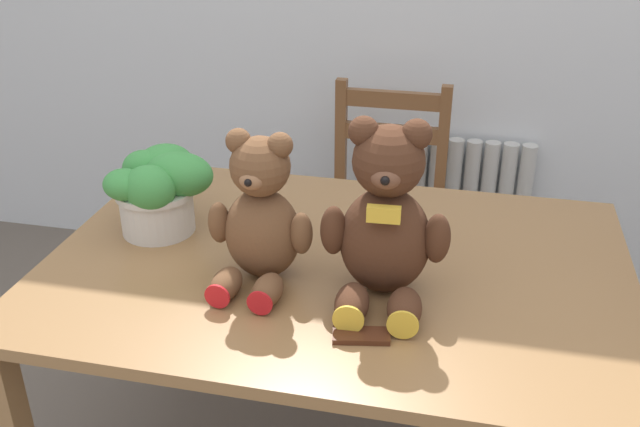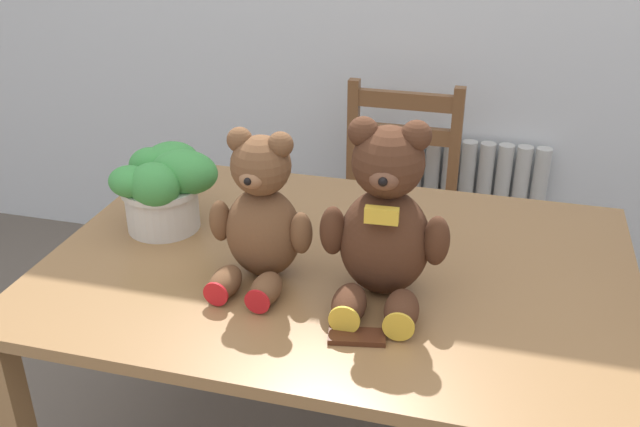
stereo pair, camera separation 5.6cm
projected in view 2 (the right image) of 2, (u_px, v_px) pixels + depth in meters
name	position (u px, v px, depth m)	size (l,w,h in m)	color
radiator	(462.00, 222.00, 2.87)	(0.62, 0.10, 0.62)	beige
dining_table	(338.00, 292.00, 1.75)	(1.39, 0.96, 0.73)	olive
wooden_chair_behind	(394.00, 210.00, 2.58)	(0.42, 0.44, 0.88)	brown
teddy_bear_left	(261.00, 217.00, 1.59)	(0.25, 0.25, 0.35)	brown
teddy_bear_right	(385.00, 224.00, 1.51)	(0.28, 0.28, 0.40)	#472819
potted_plant	(164.00, 184.00, 1.82)	(0.25, 0.25, 0.22)	beige
chocolate_bar	(357.00, 337.00, 1.44)	(0.12, 0.05, 0.01)	#472314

